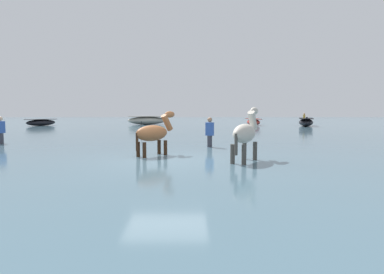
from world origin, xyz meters
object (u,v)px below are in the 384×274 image
at_px(boat_distant_west, 253,122).
at_px(person_wading_mid, 1,133).
at_px(boat_far_inshore, 306,122).
at_px(boat_near_starboard, 41,122).
at_px(horse_trailing_chestnut, 154,134).
at_px(person_spectator_far, 210,136).
at_px(channel_buoy, 141,130).
at_px(horse_lead_pinto, 245,135).
at_px(boat_mid_outer, 147,120).

bearing_deg(boat_distant_west, person_wading_mid, -130.99).
height_order(boat_distant_west, boat_far_inshore, boat_far_inshore).
distance_m(boat_distant_west, boat_near_starboard, 20.08).
bearing_deg(horse_trailing_chestnut, boat_near_starboard, 122.17).
bearing_deg(boat_far_inshore, boat_distant_west, 164.29).
distance_m(boat_far_inshore, boat_near_starboard, 24.70).
distance_m(person_spectator_far, channel_buoy, 9.39).
bearing_deg(boat_far_inshore, channel_buoy, -148.43).
height_order(horse_lead_pinto, person_spectator_far, horse_lead_pinto).
relative_size(horse_trailing_chestnut, boat_mid_outer, 0.46).
bearing_deg(channel_buoy, boat_mid_outer, 95.41).
xyz_separation_m(horse_trailing_chestnut, boat_mid_outer, (-3.12, 22.83, -0.30)).
bearing_deg(person_wading_mid, horse_lead_pinto, -27.29).
xyz_separation_m(horse_lead_pinto, channel_buoy, (-4.86, 12.29, -0.63)).
bearing_deg(person_spectator_far, horse_trailing_chestnut, -128.69).
bearing_deg(person_wading_mid, boat_near_starboard, 108.32).
xyz_separation_m(boat_mid_outer, person_wading_mid, (-4.23, -18.83, 0.05)).
bearing_deg(person_wading_mid, horse_trailing_chestnut, -28.52).
relative_size(boat_near_starboard, channel_buoy, 3.84).
bearing_deg(channel_buoy, horse_lead_pinto, -68.42).
bearing_deg(person_spectator_far, boat_distant_west, 73.86).
relative_size(horse_trailing_chestnut, boat_distant_west, 0.60).
bearing_deg(channel_buoy, boat_near_starboard, 139.36).
distance_m(horse_lead_pinto, boat_far_inshore, 22.79).
relative_size(boat_mid_outer, channel_buoy, 5.45).
relative_size(horse_lead_pinto, boat_far_inshore, 0.50).
height_order(horse_trailing_chestnut, boat_mid_outer, horse_trailing_chestnut).
bearing_deg(person_wading_mid, boat_distant_west, 49.01).
height_order(boat_far_inshore, channel_buoy, boat_far_inshore).
distance_m(boat_far_inshore, person_wading_mid, 24.84).
relative_size(boat_mid_outer, person_spectator_far, 2.51).
xyz_separation_m(boat_mid_outer, person_spectator_far, (5.15, -20.28, 0.05)).
relative_size(person_spectator_far, channel_buoy, 2.18).
xyz_separation_m(horse_lead_pinto, person_wading_mid, (-10.21, 5.27, -0.33)).
height_order(horse_lead_pinto, channel_buoy, horse_lead_pinto).
bearing_deg(boat_distant_west, horse_lead_pinto, -101.44).
xyz_separation_m(boat_distant_west, person_spectator_far, (-5.31, -18.36, 0.13)).
distance_m(boat_distant_west, channel_buoy, 13.61).
height_order(horse_trailing_chestnut, channel_buoy, horse_trailing_chestnut).
height_order(boat_mid_outer, boat_distant_west, boat_distant_west).
relative_size(boat_far_inshore, person_spectator_far, 2.51).
bearing_deg(horse_trailing_chestnut, person_spectator_far, 51.31).
distance_m(horse_lead_pinto, person_wading_mid, 11.50).
xyz_separation_m(horse_lead_pinto, boat_near_starboard, (-15.58, 21.50, -0.49)).
xyz_separation_m(horse_lead_pinto, boat_mid_outer, (-5.98, 24.10, -0.38)).
bearing_deg(person_spectator_far, boat_near_starboard, 129.86).
xyz_separation_m(horse_lead_pinto, boat_distant_west, (4.49, 22.18, -0.46)).
height_order(boat_mid_outer, person_spectator_far, person_spectator_far).
distance_m(horse_lead_pinto, boat_mid_outer, 24.84).
distance_m(horse_trailing_chestnut, channel_buoy, 11.21).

